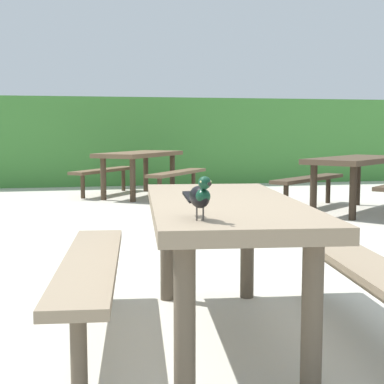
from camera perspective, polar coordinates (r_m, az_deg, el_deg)
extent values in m
plane|color=beige|center=(3.10, -0.15, -14.68)|extent=(60.00, 60.00, 0.00)
cube|color=#428438|center=(12.18, -8.89, 5.04)|extent=(28.00, 1.70, 1.75)
cube|color=#84725B|center=(3.01, 3.18, -1.46)|extent=(0.94, 1.87, 0.07)
cylinder|color=brown|center=(2.38, -0.74, -12.68)|extent=(0.09, 0.09, 0.67)
cylinder|color=brown|center=(2.48, 11.88, -12.03)|extent=(0.09, 0.09, 0.67)
cylinder|color=brown|center=(3.74, -2.55, -5.71)|extent=(0.09, 0.09, 0.67)
cylinder|color=brown|center=(3.80, 5.53, -5.53)|extent=(0.09, 0.09, 0.67)
cube|color=#84725B|center=(3.04, -10.12, -7.04)|extent=(0.46, 1.73, 0.05)
cylinder|color=brown|center=(2.49, -11.23, -15.35)|extent=(0.07, 0.07, 0.39)
cylinder|color=brown|center=(3.71, -9.26, -8.09)|extent=(0.07, 0.07, 0.39)
cube|color=#84725B|center=(3.24, 15.56, -6.34)|extent=(0.46, 1.73, 0.05)
cylinder|color=brown|center=(3.88, 12.04, -7.52)|extent=(0.07, 0.07, 0.39)
ellipsoid|color=black|center=(2.32, 0.74, -0.50)|extent=(0.09, 0.16, 0.09)
ellipsoid|color=#0F3823|center=(2.28, 1.10, -0.45)|extent=(0.07, 0.07, 0.06)
sphere|color=#0F3823|center=(2.25, 1.27, 0.92)|extent=(0.05, 0.05, 0.05)
sphere|color=#EAE08C|center=(2.25, 1.84, 1.05)|extent=(0.01, 0.01, 0.01)
sphere|color=#EAE08C|center=(2.23, 0.90, 1.02)|extent=(0.01, 0.01, 0.01)
cone|color=black|center=(2.21, 1.64, 0.83)|extent=(0.02, 0.03, 0.02)
cube|color=black|center=(2.43, -0.22, -0.51)|extent=(0.05, 0.10, 0.04)
cylinder|color=#47423D|center=(2.32, 1.13, -2.18)|extent=(0.01, 0.01, 0.05)
cylinder|color=#47423D|center=(2.31, 0.48, -2.21)|extent=(0.01, 0.01, 0.05)
cube|color=brown|center=(9.58, -5.25, 3.78)|extent=(1.66, 1.91, 0.07)
cylinder|color=#423324|center=(10.10, -1.97, 1.82)|extent=(0.09, 0.09, 0.67)
cylinder|color=#423324|center=(10.34, -4.63, 1.90)|extent=(0.09, 0.09, 0.67)
cylinder|color=#423324|center=(8.86, -5.93, 1.18)|extent=(0.09, 0.09, 0.67)
cylinder|color=#423324|center=(9.13, -8.83, 1.29)|extent=(0.09, 0.09, 0.67)
cube|color=brown|center=(9.27, -1.45, 1.93)|extent=(1.22, 1.56, 0.05)
cylinder|color=#423324|center=(9.87, 0.15, 0.91)|extent=(0.07, 0.07, 0.39)
cylinder|color=#423324|center=(8.72, -3.25, 0.19)|extent=(0.07, 0.07, 0.39)
cube|color=brown|center=(9.95, -8.76, 2.15)|extent=(1.22, 1.56, 0.05)
cylinder|color=#423324|center=(10.51, -6.86, 1.19)|extent=(0.07, 0.07, 0.39)
cylinder|color=#423324|center=(9.44, -10.84, 0.55)|extent=(0.07, 0.07, 0.39)
cube|color=#473828|center=(8.00, 16.05, 3.09)|extent=(1.87, 1.73, 0.07)
cylinder|color=#2E241A|center=(8.78, 16.16, 0.92)|extent=(0.09, 0.09, 0.67)
cylinder|color=#2E241A|center=(7.28, 15.75, -0.11)|extent=(0.09, 0.09, 0.67)
cylinder|color=#2E241A|center=(7.51, 12.02, 0.17)|extent=(0.09, 0.09, 0.67)
cube|color=#473828|center=(8.32, 11.55, 1.31)|extent=(1.50, 1.31, 0.05)
cylinder|color=#2E241A|center=(8.91, 13.41, 0.16)|extent=(0.07, 0.07, 0.39)
cylinder|color=#2E241A|center=(7.78, 9.34, -0.61)|extent=(0.07, 0.07, 0.39)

